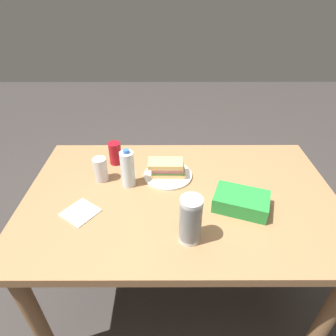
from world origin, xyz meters
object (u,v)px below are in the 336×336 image
plastic_cup_stack (190,220)px  paper_plate (168,175)px  water_bottle_tall (128,169)px  chip_bag (241,201)px  dining_table (180,210)px  sandwich (167,168)px  soda_can_red (115,153)px  soda_can_silver (101,169)px

plastic_cup_stack → paper_plate: bearing=-78.7°
water_bottle_tall → chip_bag: bearing=161.8°
water_bottle_tall → plastic_cup_stack: bearing=128.3°
dining_table → sandwich: size_ratio=7.92×
paper_plate → soda_can_red: 0.31m
water_bottle_tall → plastic_cup_stack: plastic_cup_stack is taller
dining_table → chip_bag: chip_bag is taller
dining_table → water_bottle_tall: bearing=-16.6°
chip_bag → water_bottle_tall: bearing=1.6°
sandwich → chip_bag: size_ratio=0.80×
paper_plate → chip_bag: size_ratio=1.06×
water_bottle_tall → soda_can_silver: (0.14, -0.04, -0.03)m
paper_plate → soda_can_silver: 0.34m
soda_can_red → chip_bag: bearing=149.3°
water_bottle_tall → soda_can_silver: bearing=-15.8°
paper_plate → plastic_cup_stack: plastic_cup_stack is taller
plastic_cup_stack → soda_can_silver: (0.41, -0.38, -0.04)m
dining_table → plastic_cup_stack: (-0.02, 0.27, 0.20)m
chip_bag → plastic_cup_stack: size_ratio=1.13×
sandwich → soda_can_red: 0.30m
dining_table → plastic_cup_stack: bearing=95.1°
paper_plate → plastic_cup_stack: (-0.08, 0.41, 0.10)m
soda_can_red → soda_can_silver: (0.05, 0.15, 0.00)m
plastic_cup_stack → soda_can_silver: plastic_cup_stack is taller
sandwich → soda_can_red: size_ratio=1.50×
soda_can_silver → paper_plate: bearing=-175.4°
paper_plate → chip_bag: 0.40m
soda_can_red → water_bottle_tall: 0.21m
water_bottle_tall → plastic_cup_stack: size_ratio=0.97×
water_bottle_tall → sandwich: bearing=-160.9°
soda_can_silver → dining_table: bearing=163.7°
water_bottle_tall → soda_can_silver: water_bottle_tall is taller
dining_table → paper_plate: size_ratio=5.95×
soda_can_red → water_bottle_tall: bearing=115.7°
soda_can_red → water_bottle_tall: (-0.09, 0.19, 0.03)m
sandwich → paper_plate: bearing=-154.1°
paper_plate → sandwich: (0.00, 0.00, 0.05)m
dining_table → soda_can_silver: bearing=-16.3°
paper_plate → soda_can_red: bearing=-23.6°
plastic_cup_stack → soda_can_silver: 0.57m
paper_plate → water_bottle_tall: bearing=19.2°
plastic_cup_stack → soda_can_red: bearing=-55.7°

